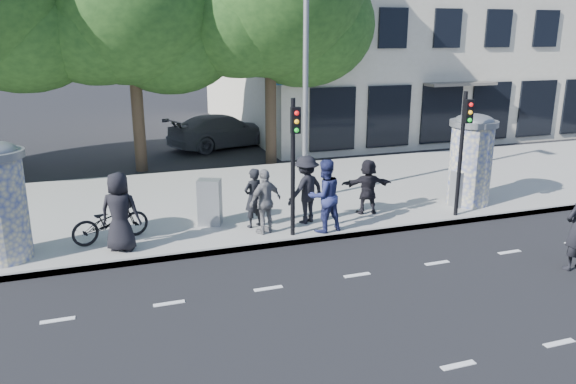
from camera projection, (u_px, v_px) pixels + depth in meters
name	position (u px, v px, depth m)	size (l,w,h in m)	color
ground	(389.00, 304.00, 10.78)	(120.00, 120.00, 0.00)	black
sidewalk	(272.00, 197.00, 17.58)	(40.00, 8.00, 0.15)	gray
curb	(319.00, 239.00, 13.99)	(40.00, 0.10, 0.16)	slate
lane_dash_near	(458.00, 365.00, 8.78)	(32.00, 0.12, 0.01)	silver
lane_dash_far	(357.00, 275.00, 12.05)	(32.00, 0.12, 0.01)	silver
ad_column_right	(471.00, 157.00, 16.27)	(1.36, 1.36, 2.65)	beige
traffic_pole_near	(294.00, 154.00, 13.43)	(0.22, 0.31, 3.40)	black
traffic_pole_far	(463.00, 141.00, 14.94)	(0.22, 0.31, 3.40)	black
street_lamp	(307.00, 41.00, 15.75)	(0.25, 0.93, 8.00)	slate
tree_near_left	(130.00, 2.00, 19.55)	(6.80, 6.80, 8.97)	#38281C
building	(409.00, 14.00, 31.09)	(20.30, 15.85, 12.00)	#B8B19A
ped_a	(120.00, 212.00, 12.81)	(0.91, 0.59, 1.86)	black
ped_b	(253.00, 198.00, 14.43)	(0.57, 0.37, 1.56)	black
ped_c	(325.00, 196.00, 14.06)	(0.91, 0.71, 1.86)	navy
ped_d	(306.00, 189.00, 14.74)	(1.17, 0.67, 1.81)	black
ped_e	(265.00, 201.00, 13.95)	(0.97, 0.55, 1.66)	slate
ped_f	(368.00, 186.00, 15.52)	(1.43, 0.51, 1.54)	black
bicycle	(110.00, 221.00, 13.52)	(1.87, 0.65, 0.98)	black
cabinet_left	(210.00, 202.00, 14.64)	(0.58, 0.42, 1.22)	gray
cabinet_right	(460.00, 189.00, 16.23)	(0.50, 0.36, 1.04)	gray
car_right	(223.00, 131.00, 25.34)	(5.13, 2.09, 1.49)	#484A4F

